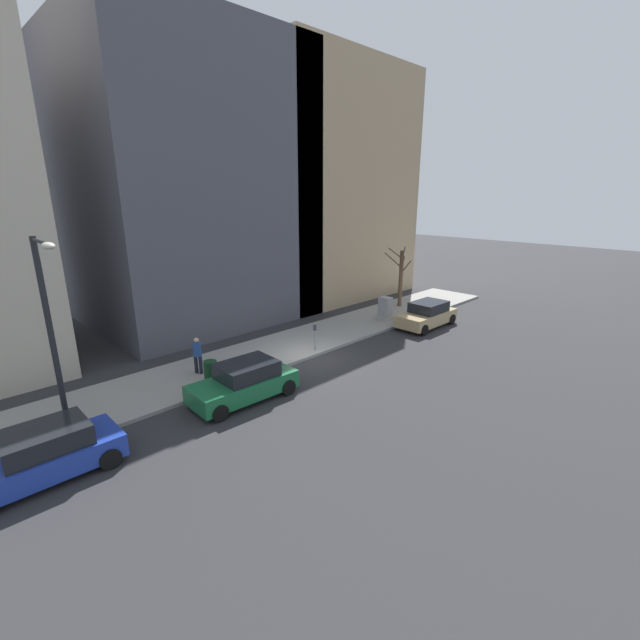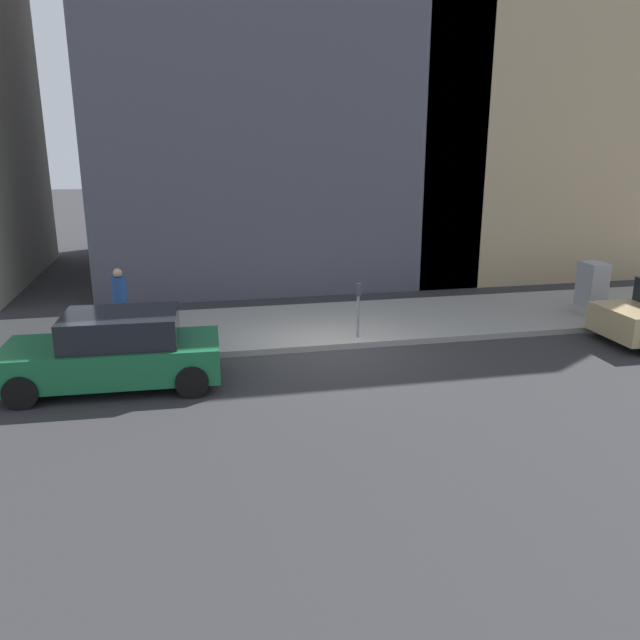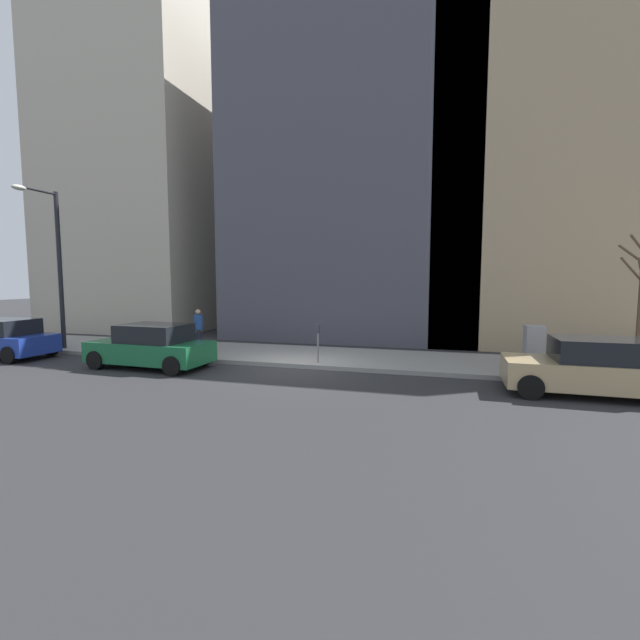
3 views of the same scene
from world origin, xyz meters
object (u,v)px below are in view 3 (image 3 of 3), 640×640
at_px(parked_car_blue, 1,339).
at_px(trash_bin, 183,342).
at_px(parked_car_tan, 593,368).
at_px(parking_meter, 318,339).
at_px(office_tower_left, 562,178).
at_px(utility_box, 534,348).
at_px(streetlamp, 54,256).
at_px(pedestrian_near_meter, 198,327).
at_px(office_block_center, 363,191).
at_px(parked_car_green, 151,347).
at_px(office_tower_right, 146,105).

relative_size(parked_car_blue, trash_bin, 4.68).
distance_m(parked_car_tan, parking_meter, 8.12).
relative_size(parking_meter, trash_bin, 1.50).
relative_size(trash_bin, office_tower_left, 0.05).
xyz_separation_m(utility_box, streetlamp, (-1.02, 18.29, 3.17)).
relative_size(streetlamp, pedestrian_near_meter, 3.92).
relative_size(parking_meter, office_tower_left, 0.08).
bearing_deg(streetlamp, parked_car_blue, 143.97).
bearing_deg(office_block_center, parking_meter, -177.01).
xyz_separation_m(trash_bin, office_block_center, (10.83, -5.14, 7.64)).
xyz_separation_m(parked_car_green, office_tower_left, (13.21, -15.51, 7.61)).
bearing_deg(parking_meter, utility_box, -83.07).
xyz_separation_m(parking_meter, utility_box, (0.85, -7.00, -0.13)).
bearing_deg(utility_box, trash_bin, 91.80).
distance_m(parked_car_blue, office_block_center, 19.12).
relative_size(parked_car_green, trash_bin, 4.74).
xyz_separation_m(parked_car_green, utility_box, (2.56, -12.51, 0.11)).
bearing_deg(parked_car_green, office_tower_left, -47.43).
xyz_separation_m(pedestrian_near_meter, office_tower_right, (8.28, 8.55, 12.94)).
bearing_deg(streetlamp, parked_car_tan, -94.13).
bearing_deg(parked_car_blue, parked_car_tan, -89.18).
distance_m(parked_car_tan, parked_car_green, 13.48).
bearing_deg(pedestrian_near_meter, office_tower_left, -84.64).
bearing_deg(utility_box, parked_car_green, 101.58).
height_order(trash_bin, office_block_center, office_block_center).
xyz_separation_m(parking_meter, office_tower_right, (9.82, 14.23, 13.05)).
relative_size(parked_car_green, utility_box, 2.98).
distance_m(parking_meter, office_tower_left, 16.92).
height_order(parked_car_blue, office_tower_right, office_tower_right).
relative_size(parked_car_tan, office_block_center, 0.26).
xyz_separation_m(parking_meter, trash_bin, (0.45, 5.73, -0.38)).
distance_m(parked_car_tan, utility_box, 2.60).
distance_m(utility_box, streetlamp, 18.59).
height_order(parked_car_green, pedestrian_near_meter, pedestrian_near_meter).
relative_size(office_block_center, office_tower_right, 0.59).
relative_size(parked_car_green, streetlamp, 0.66).
distance_m(office_tower_left, office_block_center, 10.59).
height_order(parked_car_tan, office_tower_right, office_tower_right).
height_order(office_tower_left, office_block_center, office_tower_left).
bearing_deg(parked_car_tan, pedestrian_near_meter, 77.80).
distance_m(parked_car_green, parking_meter, 5.78).
xyz_separation_m(parked_car_tan, utility_box, (2.41, 0.97, 0.11)).
height_order(parking_meter, office_block_center, office_block_center).
bearing_deg(office_tower_right, utility_box, -112.91).
bearing_deg(parked_car_tan, parked_car_blue, 91.04).
relative_size(office_tower_left, office_tower_right, 0.59).
height_order(parking_meter, pedestrian_near_meter, pedestrian_near_meter).
bearing_deg(utility_box, office_tower_right, 67.09).
xyz_separation_m(parked_car_tan, office_block_center, (12.84, 8.56, 7.50)).
height_order(parking_meter, office_tower_left, office_tower_left).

